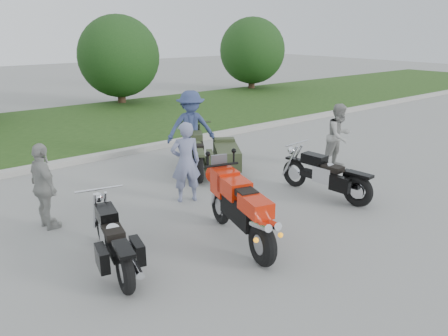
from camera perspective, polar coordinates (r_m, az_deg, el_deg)
ground at (r=7.77m, az=4.60°, el=-8.34°), size 80.00×80.00×0.00m
curb at (r=12.50m, az=-14.50°, el=1.76°), size 60.00×0.30×0.15m
grass_strip at (r=16.29m, az=-20.64°, el=4.85°), size 60.00×8.00×0.14m
tree_mid_right at (r=20.57m, az=-13.58°, el=13.98°), size 3.60×3.60×4.00m
tree_far_right at (r=25.06m, az=3.70°, el=15.04°), size 3.60×3.60×4.00m
sportbike_red at (r=7.11m, az=2.22°, el=-5.18°), size 0.84×2.26×1.09m
cruiser_left at (r=6.67m, az=-14.20°, el=-9.45°), size 0.61×2.14×0.83m
cruiser_right at (r=9.39m, az=13.49°, el=-1.18°), size 0.46×2.23×0.86m
cruiser_sidecar at (r=10.72m, az=-1.22°, el=1.66°), size 1.87×2.21×0.91m
person_stripe at (r=8.85m, az=-5.03°, el=0.77°), size 0.71×0.59×1.66m
person_grey at (r=11.42m, az=14.79°, el=4.08°), size 0.80×0.63×1.63m
person_denim at (r=11.25m, az=-4.32°, el=5.20°), size 1.43×1.19×1.92m
person_back at (r=8.24m, az=-22.44°, el=-2.27°), size 0.46×0.94×1.56m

